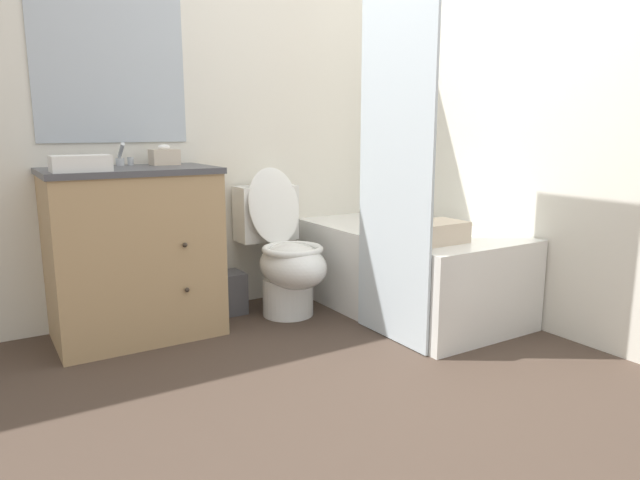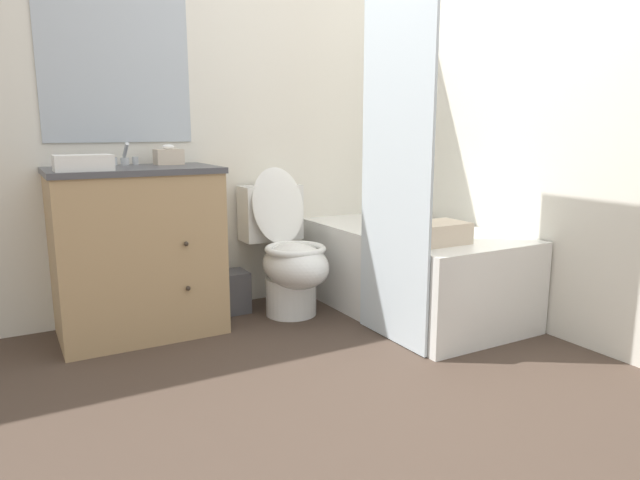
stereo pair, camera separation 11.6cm
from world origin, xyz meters
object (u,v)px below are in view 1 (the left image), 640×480
Objects in this scene: sink_faucet at (120,159)px; hand_towel_folded at (81,163)px; bathtub at (407,269)px; bath_towel_folded at (434,232)px; wastebasket at (225,293)px; toilet at (284,256)px; vanity_cabinet at (134,252)px; tissue_box at (164,157)px.

sink_faucet reaches higher than hand_towel_folded.
bath_towel_folded is at bearing -113.43° from bathtub.
bathtub is at bearing 66.57° from bath_towel_folded.
bathtub is 5.49× the size of wastebasket.
toilet is at bearing 153.17° from bathtub.
sink_faucet reaches higher than vanity_cabinet.
bath_towel_folded is (1.32, -0.82, 0.10)m from vanity_cabinet.
vanity_cabinet is 0.85m from toilet.
hand_towel_folded is at bearing 171.53° from bathtub.
bathtub is 5.27× the size of hand_towel_folded.
toilet is at bearing 3.78° from hand_towel_folded.
bath_towel_folded is at bearing -56.56° from toilet.
toilet reaches higher than bath_towel_folded.
toilet is 3.33× the size of hand_towel_folded.
vanity_cabinet is 3.45× the size of hand_towel_folded.
sink_faucet is 0.98× the size of tissue_box.
wastebasket is (0.53, -0.09, -0.80)m from sink_faucet.
vanity_cabinet is 0.66× the size of bathtub.
bath_towel_folded is at bearing -31.86° from vanity_cabinet.
bath_towel_folded is (1.10, -0.94, -0.38)m from tissue_box.
wastebasket is 1.70× the size of tissue_box.
hand_towel_folded is at bearing -176.22° from toilet.
hand_towel_folded is (-0.25, -0.33, 0.00)m from sink_faucet.
toilet is (0.84, -0.26, -0.57)m from sink_faucet.
sink_faucet is 1.05m from toilet.
hand_towel_folded is 1.74m from bath_towel_folded.
bath_towel_folded is (0.79, -0.90, 0.43)m from wastebasket.
toilet is at bearing 123.44° from bath_towel_folded.
toilet is 0.63× the size of bathtub.
tissue_box is at bearing 28.80° from vanity_cabinet.
sink_faucet is 0.44× the size of bath_towel_folded.
bathtub is at bearing -26.83° from toilet.
toilet is 3.47× the size of wastebasket.
sink_faucet is (-0.00, 0.17, 0.47)m from vanity_cabinet.
sink_faucet is 0.58× the size of wastebasket.
vanity_cabinet is 6.13× the size of tissue_box.
bath_towel_folded is at bearing -22.76° from hand_towel_folded.
sink_faucet is 0.42m from hand_towel_folded.
bathtub is (1.49, -0.59, -0.67)m from sink_faucet.
tissue_box is at bearing -12.89° from sink_faucet.
toilet reaches higher than bathtub.
sink_faucet is at bearing 162.65° from toilet.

